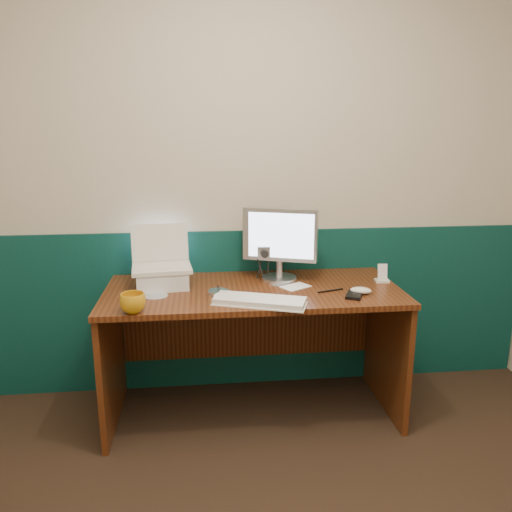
{
  "coord_description": "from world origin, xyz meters",
  "views": [
    {
      "loc": [
        -0.31,
        -1.19,
        1.58
      ],
      "look_at": [
        -0.04,
        1.23,
        0.97
      ],
      "focal_mm": 35.0,
      "sensor_mm": 36.0,
      "label": 1
    }
  ],
  "objects": [
    {
      "name": "monitor",
      "position": [
        0.12,
        1.53,
        0.96
      ],
      "size": [
        0.44,
        0.25,
        0.42
      ],
      "primitive_type": null,
      "rotation": [
        0.0,
        0.0,
        -0.34
      ],
      "color": "silver",
      "rests_on": "desk"
    },
    {
      "name": "back_wall",
      "position": [
        0.0,
        1.75,
        1.25
      ],
      "size": [
        3.5,
        0.04,
        2.5
      ],
      "primitive_type": "cube",
      "color": "beige",
      "rests_on": "ground"
    },
    {
      "name": "music_player",
      "position": [
        0.7,
        1.42,
        0.81
      ],
      "size": [
        0.06,
        0.03,
        0.09
      ],
      "primitive_type": "cube",
      "rotation": [
        -0.17,
        0.0,
        -0.1
      ],
      "color": "white",
      "rests_on": "dock"
    },
    {
      "name": "laptop",
      "position": [
        -0.54,
        1.47,
        0.98
      ],
      "size": [
        0.34,
        0.28,
        0.26
      ],
      "primitive_type": null,
      "rotation": [
        0.0,
        0.0,
        0.11
      ],
      "color": "silver",
      "rests_on": "laptop_riser"
    },
    {
      "name": "dock",
      "position": [
        0.7,
        1.42,
        0.76
      ],
      "size": [
        0.08,
        0.07,
        0.01
      ],
      "primitive_type": "cube",
      "rotation": [
        0.0,
        0.0,
        -0.1
      ],
      "color": "white",
      "rests_on": "desk"
    },
    {
      "name": "mouse_right",
      "position": [
        0.51,
        1.23,
        0.77
      ],
      "size": [
        0.13,
        0.1,
        0.04
      ],
      "primitive_type": "ellipsoid",
      "rotation": [
        0.0,
        0.0,
        -0.37
      ],
      "color": "silver",
      "rests_on": "desk"
    },
    {
      "name": "cd_loose_a",
      "position": [
        -0.56,
        1.31,
        0.75
      ],
      "size": [
        0.13,
        0.13,
        0.0
      ],
      "primitive_type": "cylinder",
      "color": "silver",
      "rests_on": "desk"
    },
    {
      "name": "mug",
      "position": [
        -0.65,
        1.07,
        0.8
      ],
      "size": [
        0.16,
        0.16,
        0.09
      ],
      "primitive_type": "imported",
      "rotation": [
        0.0,
        0.0,
        0.44
      ],
      "color": "#C68912",
      "rests_on": "desk"
    },
    {
      "name": "keyboard",
      "position": [
        -0.04,
        1.13,
        0.76
      ],
      "size": [
        0.47,
        0.29,
        0.03
      ],
      "primitive_type": "cube",
      "rotation": [
        0.0,
        0.0,
        -0.34
      ],
      "color": "white",
      "rests_on": "desk"
    },
    {
      "name": "desk",
      "position": [
        -0.04,
        1.38,
        0.38
      ],
      "size": [
        1.6,
        0.7,
        0.75
      ],
      "primitive_type": "cube",
      "color": "#3D190B",
      "rests_on": "ground"
    },
    {
      "name": "pen",
      "position": [
        0.36,
        1.29,
        0.75
      ],
      "size": [
        0.15,
        0.06,
        0.01
      ],
      "primitive_type": "cylinder",
      "rotation": [
        0.0,
        1.57,
        0.31
      ],
      "color": "black",
      "rests_on": "desk"
    },
    {
      "name": "mouse_left",
      "position": [
        -0.21,
        1.23,
        0.77
      ],
      "size": [
        0.12,
        0.09,
        0.03
      ],
      "primitive_type": "ellipsoid",
      "rotation": [
        0.0,
        0.0,
        0.25
      ],
      "color": "silver",
      "rests_on": "desk"
    },
    {
      "name": "cd_loose_b",
      "position": [
        0.11,
        1.45,
        0.75
      ],
      "size": [
        0.11,
        0.11,
        0.0
      ],
      "primitive_type": "cylinder",
      "color": "silver",
      "rests_on": "desk"
    },
    {
      "name": "cd_spindle",
      "position": [
        -0.24,
        1.3,
        0.76
      ],
      "size": [
        0.11,
        0.11,
        0.02
      ],
      "primitive_type": "cylinder",
      "color": "silver",
      "rests_on": "desk"
    },
    {
      "name": "pda",
      "position": [
        0.46,
        1.19,
        0.76
      ],
      "size": [
        0.12,
        0.15,
        0.02
      ],
      "primitive_type": "cube",
      "rotation": [
        0.0,
        0.0,
        -0.44
      ],
      "color": "black",
      "rests_on": "desk"
    },
    {
      "name": "laptop_riser",
      "position": [
        -0.54,
        1.47,
        0.8
      ],
      "size": [
        0.3,
        0.26,
        0.09
      ],
      "primitive_type": "cube",
      "rotation": [
        0.0,
        0.0,
        0.11
      ],
      "color": "silver",
      "rests_on": "desk"
    },
    {
      "name": "wainscot",
      "position": [
        0.0,
        1.74,
        0.5
      ],
      "size": [
        3.48,
        0.02,
        1.0
      ],
      "primitive_type": "cube",
      "color": "#072E25",
      "rests_on": "ground"
    },
    {
      "name": "papers",
      "position": [
        0.19,
        1.38,
        0.75
      ],
      "size": [
        0.18,
        0.17,
        0.0
      ],
      "primitive_type": "cube",
      "rotation": [
        0.0,
        0.0,
        0.56
      ],
      "color": "white",
      "rests_on": "desk"
    },
    {
      "name": "camcorder",
      "position": [
        0.03,
        1.55,
        0.86
      ],
      "size": [
        0.1,
        0.14,
        0.21
      ],
      "primitive_type": null,
      "rotation": [
        0.0,
        0.0,
        -0.02
      ],
      "color": "#A3A3A7",
      "rests_on": "desk"
    }
  ]
}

